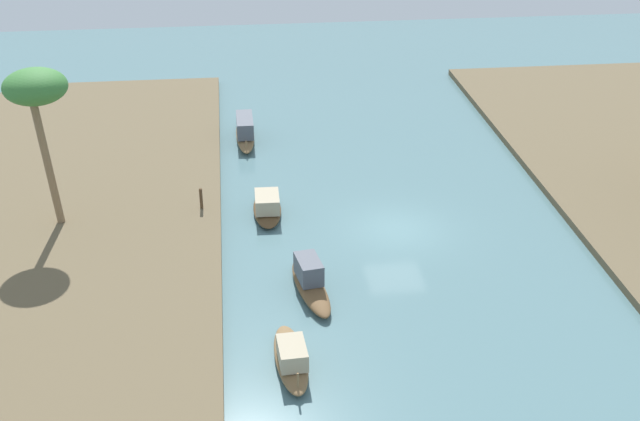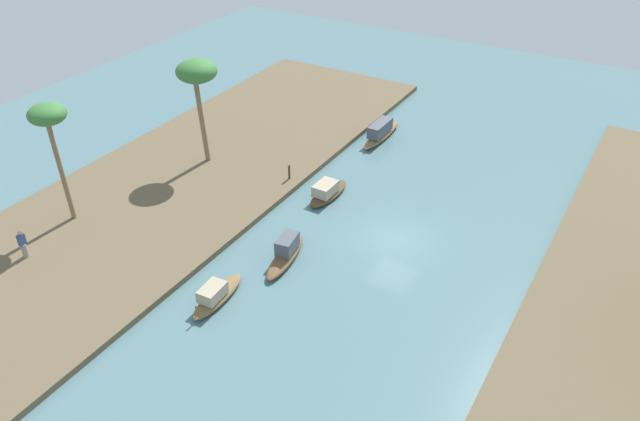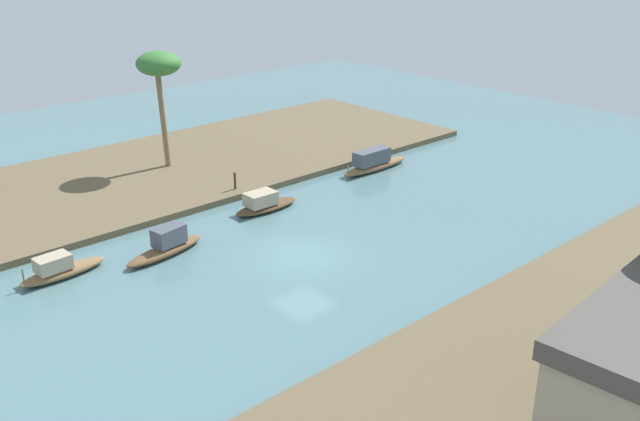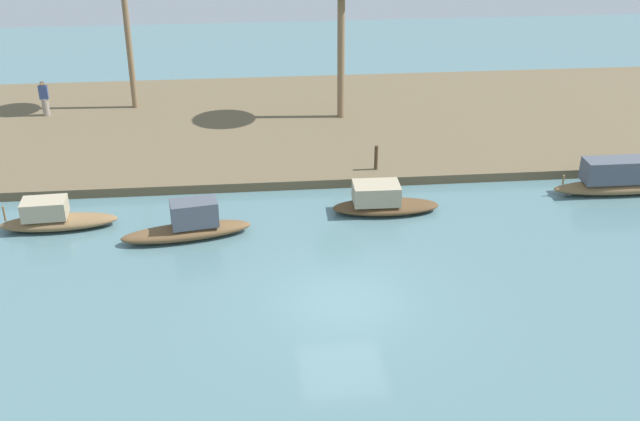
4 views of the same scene
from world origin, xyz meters
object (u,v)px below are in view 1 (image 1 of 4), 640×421
Objects in this scene: palm_tree_left_near at (36,91)px; mooring_post at (201,198)px; sampan_midstream at (267,206)px; sampan_foreground at (291,357)px; sampan_downstream_large at (245,130)px; sampan_with_tall_canopy at (310,281)px.

mooring_post is at bearing 95.71° from palm_tree_left_near.
sampan_foreground is (11.14, 0.17, -0.02)m from sampan_midstream.
mooring_post is (8.72, -2.23, 0.30)m from sampan_downstream_large.
palm_tree_left_near is at bearing -142.24° from sampan_foreground.
palm_tree_left_near is (9.34, -8.47, 5.78)m from sampan_downstream_large.
palm_tree_left_near reaches higher than sampan_downstream_large.
sampan_downstream_large is at bearing 179.30° from sampan_foreground.
sampan_downstream_large reaches higher than sampan_with_tall_canopy.
sampan_with_tall_canopy is at bearing 31.45° from mooring_post.
sampan_midstream reaches higher than sampan_foreground.
sampan_midstream is 0.97× the size of sampan_foreground.
mooring_post is at bearing -167.96° from sampan_foreground.
mooring_post is at bearing -157.85° from sampan_with_tall_canopy.
sampan_midstream is at bearing 92.33° from palm_tree_left_near.
sampan_downstream_large is 13.87m from palm_tree_left_near.
sampan_downstream_large is 5.46× the size of mooring_post.
sampan_midstream is 0.87× the size of sampan_with_tall_canopy.
sampan_with_tall_canopy is at bearing 7.26° from sampan_downstream_large.
sampan_foreground is (20.11, 0.87, -0.14)m from sampan_downstream_large.
palm_tree_left_near is at bearing -84.29° from mooring_post.
sampan_foreground is 11.81m from mooring_post.
sampan_downstream_large is (-15.57, -1.96, 0.08)m from sampan_with_tall_canopy.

